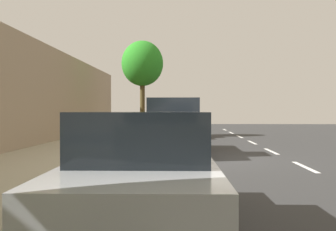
{
  "coord_description": "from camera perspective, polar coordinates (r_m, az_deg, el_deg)",
  "views": [
    {
      "loc": [
        0.48,
        13.04,
        1.54
      ],
      "look_at": [
        1.17,
        -6.48,
        1.28
      ],
      "focal_mm": 43.79,
      "sensor_mm": 36.0,
      "label": 1
    }
  ],
  "objects": [
    {
      "name": "ground",
      "position": [
        13.14,
        4.14,
        -5.98
      ],
      "size": [
        64.75,
        64.75,
        0.0
      ],
      "primitive_type": "plane",
      "color": "#323232"
    },
    {
      "name": "cyclist_with_backpack",
      "position": [
        19.24,
        -1.61,
        -0.83
      ],
      "size": [
        0.53,
        0.55,
        1.66
      ],
      "color": "#C6B284",
      "rests_on": "ground"
    },
    {
      "name": "lane_stripe_centre",
      "position": [
        13.77,
        16.03,
        -5.68
      ],
      "size": [
        0.14,
        40.0,
        0.01
      ],
      "color": "white",
      "rests_on": "ground"
    },
    {
      "name": "bicycle_at_curb",
      "position": [
        18.83,
        -1.03,
        -2.74
      ],
      "size": [
        1.43,
        1.13,
        0.8
      ],
      "color": "black",
      "rests_on": "ground"
    },
    {
      "name": "curb_edge",
      "position": [
        13.2,
        -4.38,
        -5.66
      ],
      "size": [
        0.16,
        40.47,
        0.13
      ],
      "primitive_type": "cube",
      "color": "gray",
      "rests_on": "ground"
    },
    {
      "name": "sidewalk",
      "position": [
        13.63,
        -13.76,
        -5.47
      ],
      "size": [
        4.29,
        40.47,
        0.13
      ],
      "primitive_type": "cube",
      "color": "#ADA68C",
      "rests_on": "ground"
    },
    {
      "name": "street_tree_near_cyclist",
      "position": [
        24.13,
        -3.59,
        7.16
      ],
      "size": [
        2.43,
        2.43,
        5.46
      ],
      "color": "#4D4021",
      "rests_on": "sidewalk"
    },
    {
      "name": "lane_stripe_bike_edge",
      "position": [
        13.13,
        2.04,
        -5.97
      ],
      "size": [
        0.12,
        40.47,
        0.01
      ],
      "primitive_type": "cube",
      "color": "white",
      "rests_on": "ground"
    },
    {
      "name": "parked_sedan_red_nearest",
      "position": [
        23.4,
        1.24,
        -1.17
      ],
      "size": [
        1.93,
        4.45,
        1.52
      ],
      "color": "maroon",
      "rests_on": "ground"
    },
    {
      "name": "parked_sedan_silver_mid",
      "position": [
        5.29,
        -3.42,
        -7.83
      ],
      "size": [
        1.89,
        4.43,
        1.52
      ],
      "color": "#B7BABF",
      "rests_on": "ground"
    },
    {
      "name": "parked_pickup_grey_second",
      "position": [
        14.78,
        0.89,
        -1.73
      ],
      "size": [
        2.05,
        5.31,
        1.95
      ],
      "color": "slate",
      "rests_on": "ground"
    }
  ]
}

